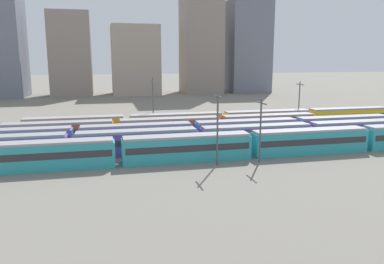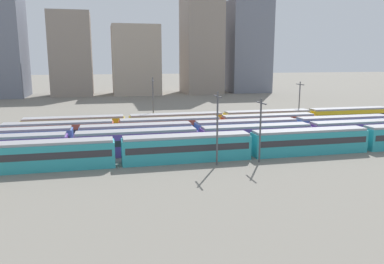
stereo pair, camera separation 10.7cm
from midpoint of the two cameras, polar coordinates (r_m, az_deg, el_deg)
The scene contains 14 objects.
ground_plane at distance 63.03m, azimuth -20.28°, elevation -2.70°, with size 600.00×600.00×0.00m, color slate.
train_track_0 at distance 65.20m, azimuth 24.34°, elevation -0.85°, with size 112.50×3.06×3.75m.
train_track_1 at distance 61.67m, azimuth 9.53°, elevation -0.64°, with size 93.60×3.06×3.75m.
train_track_2 at distance 63.75m, azimuth 0.15°, elevation -0.11°, with size 74.70×3.06×3.75m.
train_track_3 at distance 68.16m, azimuth -3.35°, elevation 0.59°, with size 55.80×3.06×3.75m.
train_track_4 at distance 79.26m, azimuth 11.16°, elevation 1.86°, with size 93.60×3.06×3.75m.
catenary_pole_0 at distance 52.70m, azimuth 10.17°, elevation 0.74°, with size 0.24×3.20×8.85m.
catenary_pole_1 at distance 85.39m, azimuth 15.71°, elevation 4.53°, with size 0.24×3.20×9.30m.
catenary_pole_2 at distance 50.38m, azimuth 3.78°, elevation 1.05°, with size 0.24×3.20×9.89m.
catenary_pole_3 at distance 75.62m, azimuth -5.91°, elevation 4.58°, with size 0.24×3.20×10.54m.
distant_building_2 at distance 155.16m, azimuth -17.72°, elevation 11.02°, with size 15.15×15.18×31.39m, color gray.
distant_building_3 at distance 155.28m, azimuth -8.51°, elevation 10.57°, with size 18.30×17.49×26.88m, color #A89989.
distant_building_4 at distance 160.13m, azimuth 1.30°, elevation 14.73°, with size 14.48×19.76×49.41m, color gray.
distant_building_5 at distance 166.17m, azimuth 8.34°, elevation 12.49°, with size 16.86×14.52×37.86m, color slate.
Camera 1 is at (8.11, -50.47, 14.13)m, focal length 35.60 mm.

